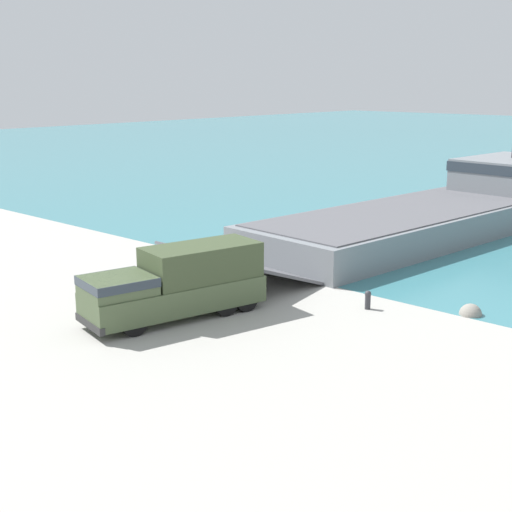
# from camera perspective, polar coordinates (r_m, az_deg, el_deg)

# --- Properties ---
(ground_plane) EXTENTS (240.00, 240.00, 0.00)m
(ground_plane) POSITION_cam_1_polar(r_m,az_deg,el_deg) (35.80, -2.27, -2.72)
(ground_plane) COLOR #A8A59E
(landing_craft) EXTENTS (10.83, 36.43, 6.79)m
(landing_craft) POSITION_cam_1_polar(r_m,az_deg,el_deg) (52.22, 15.40, 3.84)
(landing_craft) COLOR gray
(landing_craft) RESTS_ON ground_plane
(military_truck) EXTENTS (4.23, 8.52, 3.12)m
(military_truck) POSITION_cam_1_polar(r_m,az_deg,el_deg) (31.48, -6.29, -2.14)
(military_truck) COLOR #475638
(military_truck) RESTS_ON ground_plane
(soldier_on_ramp) EXTENTS (0.47, 0.30, 1.80)m
(soldier_on_ramp) POSITION_cam_1_polar(r_m,az_deg,el_deg) (34.51, -7.64, -1.66)
(soldier_on_ramp) COLOR #4C4738
(soldier_on_ramp) RESTS_ON ground_plane
(mooring_bollard) EXTENTS (0.30, 0.30, 0.88)m
(mooring_bollard) POSITION_cam_1_polar(r_m,az_deg,el_deg) (33.09, 8.94, -3.42)
(mooring_bollard) COLOR #333338
(mooring_bollard) RESTS_ON ground_plane
(cargo_crate) EXTENTS (0.57, 0.68, 0.55)m
(cargo_crate) POSITION_cam_1_polar(r_m,az_deg,el_deg) (35.21, -11.81, -2.83)
(cargo_crate) COLOR #6B664C
(cargo_crate) RESTS_ON ground_plane
(shoreline_rock_a) EXTENTS (1.02, 1.02, 1.02)m
(shoreline_rock_a) POSITION_cam_1_polar(r_m,az_deg,el_deg) (33.45, 16.77, -4.53)
(shoreline_rock_a) COLOR gray
(shoreline_rock_a) RESTS_ON ground_plane
(shoreline_rock_b) EXTENTS (1.22, 1.22, 1.22)m
(shoreline_rock_b) POSITION_cam_1_polar(r_m,az_deg,el_deg) (43.92, -5.13, 0.37)
(shoreline_rock_b) COLOR #66605B
(shoreline_rock_b) RESTS_ON ground_plane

